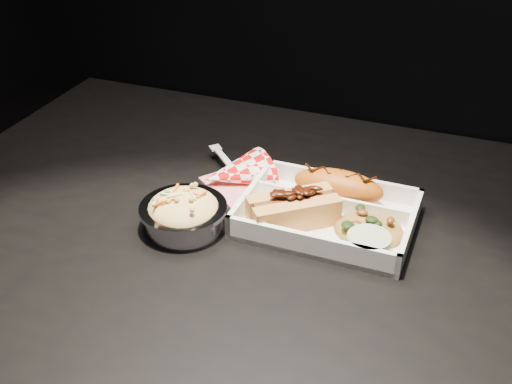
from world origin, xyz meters
TOP-DOWN VIEW (x-y plane):
  - dining_table at (0.00, 0.00)m, footprint 1.20×0.80m
  - food_tray at (0.05, 0.03)m, footprint 0.25×0.18m
  - fried_pastry at (0.05, 0.09)m, footprint 0.14×0.06m
  - hotdog at (0.01, 0.01)m, footprint 0.14×0.13m
  - fried_rice_mound at (0.12, 0.02)m, footprint 0.10×0.08m
  - cupcake_liner at (0.13, -0.03)m, footprint 0.06×0.06m
  - foil_coleslaw_cup at (-0.14, -0.05)m, footprint 0.13×0.13m
  - napkin_fork at (-0.12, 0.09)m, footprint 0.16×0.16m

SIDE VIEW (x-z plane):
  - dining_table at x=0.00m, z-range 0.28..1.03m
  - food_tray at x=0.05m, z-range 0.74..0.78m
  - napkin_fork at x=-0.12m, z-range 0.72..0.82m
  - cupcake_liner at x=0.13m, z-range 0.76..0.79m
  - fried_rice_mound at x=0.12m, z-range 0.76..0.79m
  - foil_coleslaw_cup at x=-0.14m, z-range 0.75..0.81m
  - fried_pastry at x=0.05m, z-range 0.76..0.81m
  - hotdog at x=0.01m, z-range 0.75..0.81m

